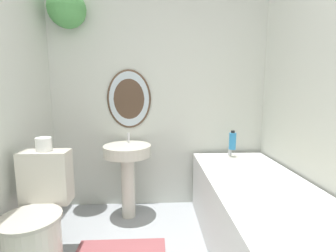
# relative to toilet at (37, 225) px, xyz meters

# --- Properties ---
(wall_back) EXTENTS (2.34, 0.35, 2.40)m
(wall_back) POSITION_rel_toilet_xyz_m (0.75, 0.99, 0.96)
(wall_back) COLOR silver
(wall_back) RESTS_ON ground_plane
(toilet) EXTENTS (0.39, 0.54, 0.81)m
(toilet) POSITION_rel_toilet_xyz_m (0.00, 0.00, 0.00)
(toilet) COLOR beige
(toilet) RESTS_ON ground_plane
(pedestal_sink) EXTENTS (0.46, 0.46, 0.82)m
(pedestal_sink) POSITION_rel_toilet_xyz_m (0.54, 0.71, 0.22)
(pedestal_sink) COLOR beige
(pedestal_sink) RESTS_ON ground_plane
(bathtub) EXTENTS (0.73, 1.62, 0.66)m
(bathtub) POSITION_rel_toilet_xyz_m (1.58, 0.11, -0.03)
(bathtub) COLOR silver
(bathtub) RESTS_ON ground_plane
(shampoo_bottle) EXTENTS (0.07, 0.07, 0.19)m
(shampoo_bottle) POSITION_rel_toilet_xyz_m (1.58, 0.77, 0.41)
(shampoo_bottle) COLOR #2D84C6
(shampoo_bottle) RESTS_ON bathtub
(toilet_paper_roll) EXTENTS (0.11, 0.11, 0.10)m
(toilet_paper_roll) POSITION_rel_toilet_xyz_m (-0.00, 0.19, 0.53)
(toilet_paper_roll) COLOR white
(toilet_paper_roll) RESTS_ON toilet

